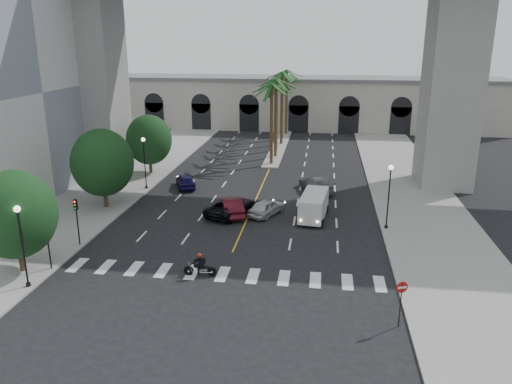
{
  "coord_description": "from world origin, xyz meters",
  "views": [
    {
      "loc": [
        6.14,
        -30.3,
        14.67
      ],
      "look_at": [
        1.17,
        6.0,
        3.34
      ],
      "focal_mm": 35.0,
      "sensor_mm": 36.0,
      "label": 1
    }
  ],
  "objects_px": {
    "motorcycle_rider": "(201,266)",
    "traffic_signal_near": "(47,235)",
    "cargo_van": "(314,205)",
    "traffic_signal_far": "(77,214)",
    "lamp_post_right": "(389,191)",
    "car_c": "(231,206)",
    "car_a": "(266,207)",
    "car_d": "(316,184)",
    "lamp_post_left_far": "(144,159)",
    "pedestrian_b": "(44,216)",
    "car_b": "(231,206)",
    "car_e": "(186,181)",
    "pedestrian_a": "(19,223)",
    "do_not_enter_sign": "(401,294)",
    "lamp_post_left_near": "(22,240)"
  },
  "relations": [
    {
      "from": "traffic_signal_far",
      "to": "car_d",
      "type": "height_order",
      "value": "traffic_signal_far"
    },
    {
      "from": "car_c",
      "to": "cargo_van",
      "type": "height_order",
      "value": "cargo_van"
    },
    {
      "from": "lamp_post_left_far",
      "to": "car_c",
      "type": "relative_size",
      "value": 0.97
    },
    {
      "from": "car_e",
      "to": "pedestrian_a",
      "type": "bearing_deg",
      "value": 34.67
    },
    {
      "from": "cargo_van",
      "to": "motorcycle_rider",
      "type": "bearing_deg",
      "value": -114.01
    },
    {
      "from": "motorcycle_rider",
      "to": "traffic_signal_far",
      "type": "bearing_deg",
      "value": 158.83
    },
    {
      "from": "lamp_post_left_far",
      "to": "pedestrian_b",
      "type": "bearing_deg",
      "value": -111.34
    },
    {
      "from": "lamp_post_left_near",
      "to": "traffic_signal_near",
      "type": "bearing_deg",
      "value": 87.71
    },
    {
      "from": "car_b",
      "to": "do_not_enter_sign",
      "type": "bearing_deg",
      "value": 107.71
    },
    {
      "from": "lamp_post_left_far",
      "to": "traffic_signal_far",
      "type": "distance_m",
      "value": 14.52
    },
    {
      "from": "car_a",
      "to": "lamp_post_right",
      "type": "bearing_deg",
      "value": -167.73
    },
    {
      "from": "lamp_post_right",
      "to": "car_c",
      "type": "height_order",
      "value": "lamp_post_right"
    },
    {
      "from": "traffic_signal_near",
      "to": "traffic_signal_far",
      "type": "bearing_deg",
      "value": 90.0
    },
    {
      "from": "motorcycle_rider",
      "to": "pedestrian_a",
      "type": "relative_size",
      "value": 1.23
    },
    {
      "from": "car_b",
      "to": "do_not_enter_sign",
      "type": "distance_m",
      "value": 20.03
    },
    {
      "from": "cargo_van",
      "to": "traffic_signal_near",
      "type": "bearing_deg",
      "value": -137.45
    },
    {
      "from": "car_c",
      "to": "pedestrian_a",
      "type": "bearing_deg",
      "value": 47.28
    },
    {
      "from": "car_b",
      "to": "traffic_signal_far",
      "type": "bearing_deg",
      "value": 20.89
    },
    {
      "from": "traffic_signal_near",
      "to": "car_d",
      "type": "bearing_deg",
      "value": 50.19
    },
    {
      "from": "traffic_signal_far",
      "to": "cargo_van",
      "type": "xyz_separation_m",
      "value": [
        16.86,
        8.26,
        -1.29
      ]
    },
    {
      "from": "traffic_signal_near",
      "to": "traffic_signal_far",
      "type": "xyz_separation_m",
      "value": [
        0.0,
        4.0,
        0.0
      ]
    },
    {
      "from": "do_not_enter_sign",
      "to": "traffic_signal_near",
      "type": "bearing_deg",
      "value": 150.69
    },
    {
      "from": "traffic_signal_near",
      "to": "traffic_signal_far",
      "type": "height_order",
      "value": "same"
    },
    {
      "from": "cargo_van",
      "to": "traffic_signal_far",
      "type": "bearing_deg",
      "value": -147.37
    },
    {
      "from": "lamp_post_left_far",
      "to": "car_b",
      "type": "xyz_separation_m",
      "value": [
        9.9,
        -6.26,
        -2.43
      ]
    },
    {
      "from": "lamp_post_right",
      "to": "car_a",
      "type": "distance_m",
      "value": 10.44
    },
    {
      "from": "motorcycle_rider",
      "to": "car_b",
      "type": "height_order",
      "value": "car_b"
    },
    {
      "from": "motorcycle_rider",
      "to": "traffic_signal_near",
      "type": "bearing_deg",
      "value": -178.92
    },
    {
      "from": "lamp_post_left_near",
      "to": "cargo_van",
      "type": "relative_size",
      "value": 1.0
    },
    {
      "from": "lamp_post_right",
      "to": "car_c",
      "type": "xyz_separation_m",
      "value": [
        -12.9,
        1.78,
        -2.46
      ]
    },
    {
      "from": "traffic_signal_near",
      "to": "pedestrian_b",
      "type": "height_order",
      "value": "traffic_signal_near"
    },
    {
      "from": "traffic_signal_far",
      "to": "car_c",
      "type": "xyz_separation_m",
      "value": [
        9.8,
        8.28,
        -1.75
      ]
    },
    {
      "from": "car_a",
      "to": "car_c",
      "type": "distance_m",
      "value": 3.03
    },
    {
      "from": "car_e",
      "to": "pedestrian_b",
      "type": "distance_m",
      "value": 15.04
    },
    {
      "from": "car_b",
      "to": "car_e",
      "type": "height_order",
      "value": "car_b"
    },
    {
      "from": "traffic_signal_near",
      "to": "cargo_van",
      "type": "xyz_separation_m",
      "value": [
        16.86,
        12.26,
        -1.29
      ]
    },
    {
      "from": "lamp_post_left_near",
      "to": "pedestrian_a",
      "type": "relative_size",
      "value": 3.03
    },
    {
      "from": "lamp_post_right",
      "to": "car_e",
      "type": "xyz_separation_m",
      "value": [
        -19.03,
        9.23,
        -2.51
      ]
    },
    {
      "from": "car_a",
      "to": "pedestrian_a",
      "type": "height_order",
      "value": "pedestrian_a"
    },
    {
      "from": "lamp_post_left_far",
      "to": "traffic_signal_near",
      "type": "height_order",
      "value": "lamp_post_left_far"
    },
    {
      "from": "lamp_post_left_near",
      "to": "lamp_post_right",
      "type": "xyz_separation_m",
      "value": [
        22.8,
        13.0,
        0.0
      ]
    },
    {
      "from": "pedestrian_b",
      "to": "lamp_post_left_near",
      "type": "bearing_deg",
      "value": -23.53
    },
    {
      "from": "car_b",
      "to": "car_c",
      "type": "height_order",
      "value": "car_b"
    },
    {
      "from": "lamp_post_right",
      "to": "lamp_post_left_near",
      "type": "bearing_deg",
      "value": -150.31
    },
    {
      "from": "traffic_signal_far",
      "to": "car_e",
      "type": "bearing_deg",
      "value": 76.86
    },
    {
      "from": "traffic_signal_near",
      "to": "motorcycle_rider",
      "type": "distance_m",
      "value": 10.17
    },
    {
      "from": "lamp_post_left_near",
      "to": "do_not_enter_sign",
      "type": "height_order",
      "value": "lamp_post_left_near"
    },
    {
      "from": "pedestrian_b",
      "to": "pedestrian_a",
      "type": "bearing_deg",
      "value": -76.88
    },
    {
      "from": "motorcycle_rider",
      "to": "car_c",
      "type": "bearing_deg",
      "value": 88.52
    },
    {
      "from": "car_a",
      "to": "car_d",
      "type": "relative_size",
      "value": 0.78
    }
  ]
}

